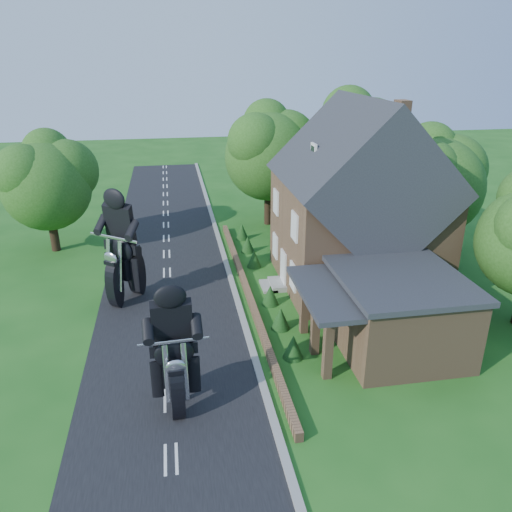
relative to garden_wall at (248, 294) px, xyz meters
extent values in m
plane|color=#1C5317|center=(-4.30, -5.00, -0.20)|extent=(120.00, 120.00, 0.00)
cube|color=black|center=(-4.30, -5.00, -0.19)|extent=(7.00, 80.00, 0.02)
cube|color=gray|center=(-0.65, -5.00, -0.14)|extent=(0.30, 80.00, 0.12)
cube|color=brown|center=(0.00, 0.00, 0.00)|extent=(0.30, 22.00, 0.40)
cube|color=brown|center=(6.20, 1.00, 2.80)|extent=(8.00, 8.00, 6.00)
cube|color=#25272C|center=(6.20, 1.00, 5.80)|extent=(8.48, 8.64, 8.48)
cube|color=brown|center=(8.20, 1.00, 9.00)|extent=(0.60, 0.90, 1.60)
cube|color=white|center=(3.60, 1.00, 7.30)|extent=(0.12, 0.80, 0.90)
cube|color=black|center=(3.54, 1.00, 7.30)|extent=(0.04, 0.55, 0.65)
cube|color=white|center=(2.14, 1.00, 0.85)|extent=(0.10, 1.10, 2.10)
cube|color=gray|center=(1.80, 1.00, -0.05)|extent=(0.80, 1.60, 0.30)
cube|color=gray|center=(1.30, 1.00, -0.12)|extent=(0.80, 1.60, 0.15)
cube|color=white|center=(2.14, -1.20, 1.40)|extent=(0.10, 1.10, 1.40)
cube|color=black|center=(2.12, -1.20, 1.40)|extent=(0.04, 0.92, 1.22)
cube|color=white|center=(2.14, 3.20, 1.40)|extent=(0.10, 1.10, 1.40)
cube|color=black|center=(2.12, 3.20, 1.40)|extent=(0.04, 0.92, 1.22)
cube|color=white|center=(2.14, -1.20, 4.10)|extent=(0.10, 1.10, 1.40)
cube|color=black|center=(2.12, -1.20, 4.10)|extent=(0.04, 0.92, 1.22)
cube|color=white|center=(2.14, 3.20, 4.10)|extent=(0.10, 1.10, 1.40)
cube|color=black|center=(2.12, 3.20, 4.10)|extent=(0.04, 0.92, 1.22)
cube|color=brown|center=(5.70, -5.80, 1.40)|extent=(5.00, 5.60, 3.20)
cube|color=#25272C|center=(5.70, -5.80, 3.12)|extent=(5.30, 5.94, 0.24)
cube|color=#25272C|center=(2.60, -5.80, 2.75)|extent=(2.60, 5.32, 0.22)
cube|color=brown|center=(2.00, -7.60, 1.20)|extent=(0.35, 0.35, 2.80)
cube|color=brown|center=(2.00, -5.80, 1.20)|extent=(0.35, 0.35, 2.80)
cube|color=brown|center=(2.00, -4.00, 1.20)|extent=(0.35, 0.35, 2.80)
cylinder|color=black|center=(12.20, 3.50, 1.30)|extent=(0.56, 0.56, 3.00)
sphere|color=#224E16|center=(12.20, 3.50, 4.45)|extent=(6.00, 6.00, 6.00)
sphere|color=#224E16|center=(13.55, 4.10, 5.35)|extent=(4.32, 4.32, 4.32)
sphere|color=#224E16|center=(11.15, 2.60, 5.65)|extent=(3.72, 3.72, 3.72)
sphere|color=#224E16|center=(12.30, 4.70, 6.55)|extent=(3.30, 3.30, 3.30)
cylinder|color=black|center=(9.70, 11.00, 1.60)|extent=(0.56, 0.56, 3.60)
sphere|color=#224E16|center=(9.70, 11.00, 5.38)|extent=(7.20, 7.20, 7.20)
sphere|color=#224E16|center=(11.32, 11.72, 6.46)|extent=(5.18, 5.18, 5.18)
sphere|color=#224E16|center=(8.44, 9.92, 6.82)|extent=(4.46, 4.46, 4.46)
sphere|color=#224E16|center=(9.80, 12.44, 7.90)|extent=(3.96, 3.96, 3.96)
cylinder|color=black|center=(3.70, 12.00, 1.50)|extent=(0.56, 0.56, 3.40)
sphere|color=#224E16|center=(3.70, 12.00, 4.96)|extent=(6.40, 6.40, 6.40)
sphere|color=#224E16|center=(5.14, 12.64, 5.92)|extent=(4.61, 4.61, 4.61)
sphere|color=#224E16|center=(2.58, 11.04, 6.24)|extent=(3.97, 3.97, 3.97)
sphere|color=#224E16|center=(3.80, 13.28, 7.20)|extent=(3.52, 3.52, 3.52)
cylinder|color=black|center=(-11.30, 9.00, 1.20)|extent=(0.56, 0.56, 2.80)
sphere|color=#224E16|center=(-11.30, 9.00, 4.14)|extent=(5.60, 5.60, 5.60)
sphere|color=#224E16|center=(-10.04, 9.56, 4.98)|extent=(4.03, 4.03, 4.03)
sphere|color=#224E16|center=(-12.28, 8.16, 5.26)|extent=(3.47, 3.47, 3.47)
sphere|color=#224E16|center=(-11.20, 10.12, 6.10)|extent=(3.08, 3.08, 3.08)
cone|color=#123711|center=(1.00, -6.00, 0.35)|extent=(0.90, 0.90, 1.10)
cone|color=#123711|center=(1.00, -3.50, 0.35)|extent=(0.90, 0.90, 1.10)
cone|color=#123711|center=(1.00, -1.00, 0.35)|extent=(0.90, 0.90, 1.10)
cone|color=#123711|center=(1.00, 4.00, 0.35)|extent=(0.90, 0.90, 1.10)
cone|color=#123711|center=(1.00, 6.50, 0.35)|extent=(0.90, 0.90, 1.10)
cone|color=#123711|center=(1.00, 9.00, 0.35)|extent=(0.90, 0.90, 1.10)
camera|label=1|loc=(-3.71, -23.76, 12.07)|focal=35.00mm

